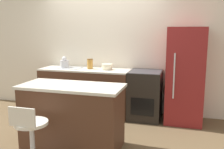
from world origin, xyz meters
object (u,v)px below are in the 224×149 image
at_px(kettle, 64,63).
at_px(refrigerator, 185,76).
at_px(mixing_bowl, 107,67).
at_px(stool_chair, 31,135).
at_px(oven_range, 145,95).

bearing_deg(kettle, refrigerator, -0.19).
relative_size(kettle, mixing_bowl, 1.10).
distance_m(stool_chair, mixing_bowl, 2.26).
distance_m(stool_chair, kettle, 2.32).
xyz_separation_m(stool_chair, kettle, (-0.60, 2.16, 0.62)).
xyz_separation_m(oven_range, refrigerator, (0.72, 0.01, 0.41)).
xyz_separation_m(stool_chair, mixing_bowl, (0.33, 2.16, 0.58)).
height_order(oven_range, mixing_bowl, mixing_bowl).
bearing_deg(oven_range, kettle, 179.43).
bearing_deg(refrigerator, stool_chair, -130.50).
bearing_deg(stool_chair, mixing_bowl, 81.19).
relative_size(oven_range, kettle, 4.07).
bearing_deg(refrigerator, kettle, 179.81).
xyz_separation_m(oven_range, mixing_bowl, (-0.78, 0.02, 0.52)).
distance_m(oven_range, kettle, 1.80).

